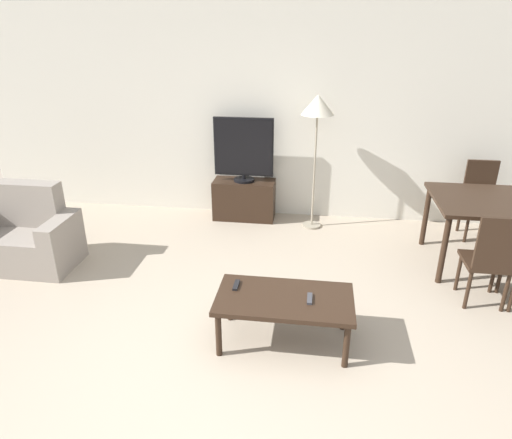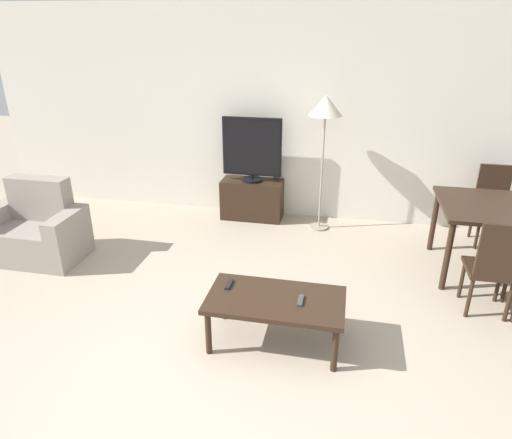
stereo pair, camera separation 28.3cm
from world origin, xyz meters
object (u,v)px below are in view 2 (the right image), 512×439
object	(u,v)px
dining_chair_far	(493,202)
tv	(252,149)
armchair	(36,231)
remote_secondary	(229,284)
dining_table	(496,214)
dining_chair_near	(494,265)
coffee_table	(276,303)
remote_primary	(300,301)
tv_stand	(252,199)
floor_lamp	(325,112)

from	to	relation	value
dining_chair_far	tv	bearing A→B (deg)	177.56
armchair	remote_secondary	xyz separation A→B (m)	(2.46, -0.84, 0.13)
dining_table	tv	bearing A→B (deg)	161.02
dining_chair_near	remote_secondary	world-z (taller)	dining_chair_near
coffee_table	dining_table	distance (m)	2.57
dining_table	dining_chair_near	size ratio (longest dim) A/B	1.19
dining_chair_near	remote_secondary	xyz separation A→B (m)	(-2.21, -0.67, -0.07)
tv	remote_primary	world-z (taller)	tv
tv	coffee_table	xyz separation A→B (m)	(0.74, -2.54, -0.57)
armchair	remote_secondary	distance (m)	2.60
tv_stand	dining_table	bearing A→B (deg)	-19.03
coffee_table	remote_primary	size ratio (longest dim) A/B	7.33
armchair	remote_primary	bearing A→B (deg)	-17.44
coffee_table	dining_chair_far	xyz separation A→B (m)	(2.18, 2.41, 0.12)
coffee_table	remote_primary	xyz separation A→B (m)	(0.20, -0.01, 0.06)
floor_lamp	remote_primary	xyz separation A→B (m)	(0.03, -2.39, -1.05)
dining_chair_near	remote_primary	world-z (taller)	dining_chair_near
tv	remote_secondary	distance (m)	2.50
armchair	floor_lamp	size ratio (longest dim) A/B	0.63
tv_stand	dining_table	size ratio (longest dim) A/B	0.73
dining_table	tv_stand	bearing A→B (deg)	160.97
armchair	floor_lamp	bearing A→B (deg)	25.20
dining_chair_far	remote_primary	distance (m)	3.13
armchair	tv	xyz separation A→B (m)	(2.13, 1.58, 0.64)
tv	tv_stand	bearing A→B (deg)	90.00
armchair	dining_chair_near	bearing A→B (deg)	-2.09
armchair	coffee_table	size ratio (longest dim) A/B	0.96
coffee_table	dining_chair_far	bearing A→B (deg)	47.89
armchair	floor_lamp	world-z (taller)	floor_lamp
coffee_table	dining_chair_near	size ratio (longest dim) A/B	1.18
dining_chair_near	remote_primary	xyz separation A→B (m)	(-1.59, -0.79, -0.07)
tv_stand	coffee_table	bearing A→B (deg)	-73.71
dining_table	remote_primary	xyz separation A→B (m)	(-1.79, -1.61, -0.23)
tv	remote_secondary	size ratio (longest dim) A/B	5.55
tv	coffee_table	size ratio (longest dim) A/B	0.76
tv	floor_lamp	xyz separation A→B (m)	(0.91, -0.15, 0.54)
tv_stand	tv	xyz separation A→B (m)	(-0.00, -0.00, 0.68)
tv	coffee_table	distance (m)	2.70
armchair	dining_chair_near	world-z (taller)	dining_chair_near
armchair	tv	size ratio (longest dim) A/B	1.27
tv	coffee_table	world-z (taller)	tv
coffee_table	floor_lamp	world-z (taller)	floor_lamp
floor_lamp	remote_secondary	xyz separation A→B (m)	(-0.58, -2.27, -1.05)
remote_secondary	coffee_table	bearing A→B (deg)	-15.05
armchair	tv_stand	bearing A→B (deg)	36.70
dining_chair_far	floor_lamp	size ratio (longest dim) A/B	0.56
remote_primary	dining_table	bearing A→B (deg)	41.97
dining_chair_far	remote_secondary	distance (m)	3.47
dining_chair_far	remote_secondary	size ratio (longest dim) A/B	6.21
dining_table	floor_lamp	xyz separation A→B (m)	(-1.82, 0.79, 0.82)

